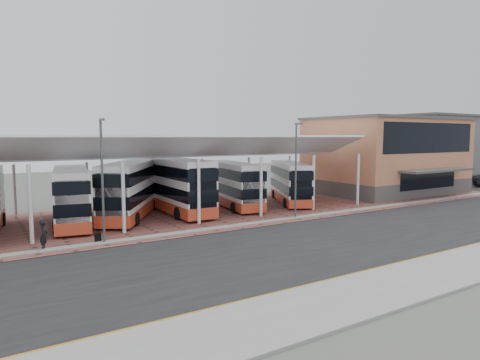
% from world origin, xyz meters
% --- Properties ---
extents(ground, '(140.00, 140.00, 0.00)m').
position_xyz_m(ground, '(0.00, 0.00, 0.00)').
color(ground, '#4F524C').
extents(road, '(120.00, 14.00, 0.02)m').
position_xyz_m(road, '(0.00, -1.00, 0.01)').
color(road, black).
rests_on(road, ground).
extents(forecourt, '(72.00, 16.00, 0.06)m').
position_xyz_m(forecourt, '(2.00, 13.00, 0.03)').
color(forecourt, brown).
rests_on(forecourt, ground).
extents(sidewalk, '(120.00, 4.00, 0.14)m').
position_xyz_m(sidewalk, '(0.00, -9.00, 0.07)').
color(sidewalk, gray).
rests_on(sidewalk, ground).
extents(north_kerb, '(120.00, 0.80, 0.14)m').
position_xyz_m(north_kerb, '(0.00, 6.20, 0.07)').
color(north_kerb, gray).
rests_on(north_kerb, ground).
extents(yellow_line_near, '(120.00, 0.12, 0.01)m').
position_xyz_m(yellow_line_near, '(0.00, -7.00, 0.03)').
color(yellow_line_near, '#B97C12').
rests_on(yellow_line_near, road).
extents(yellow_line_far, '(120.00, 0.12, 0.01)m').
position_xyz_m(yellow_line_far, '(0.00, -6.70, 0.03)').
color(yellow_line_far, '#B97C12').
rests_on(yellow_line_far, road).
extents(canopy, '(37.00, 11.63, 7.07)m').
position_xyz_m(canopy, '(-6.00, 13.94, 5.80)').
color(canopy, white).
rests_on(canopy, ground).
extents(terminal, '(18.40, 14.40, 9.25)m').
position_xyz_m(terminal, '(23.00, 13.92, 4.66)').
color(terminal, '#4F4C49').
rests_on(terminal, ground).
extents(warehouse, '(30.50, 20.50, 10.25)m').
position_xyz_m(warehouse, '(48.00, 24.00, 5.15)').
color(warehouse, '#5C5E61').
rests_on(warehouse, ground).
extents(lamp_west, '(0.16, 0.90, 8.07)m').
position_xyz_m(lamp_west, '(-14.00, 6.27, 4.36)').
color(lamp_west, '#4E5055').
rests_on(lamp_west, ground).
extents(lamp_east, '(0.16, 0.90, 8.07)m').
position_xyz_m(lamp_east, '(2.00, 6.27, 4.36)').
color(lamp_east, '#4E5055').
rests_on(lamp_east, ground).
extents(bus_1, '(4.27, 10.91, 4.39)m').
position_xyz_m(bus_1, '(-14.50, 13.92, 2.24)').
color(bus_1, white).
rests_on(bus_1, forecourt).
extents(bus_2, '(8.29, 11.17, 4.74)m').
position_xyz_m(bus_2, '(-9.63, 14.22, 2.41)').
color(bus_2, white).
rests_on(bus_2, forecourt).
extents(bus_3, '(3.22, 11.93, 4.89)m').
position_xyz_m(bus_3, '(-5.35, 14.54, 2.49)').
color(bus_3, white).
rests_on(bus_3, forecourt).
extents(bus_4, '(4.21, 10.82, 4.35)m').
position_xyz_m(bus_4, '(0.66, 14.35, 2.22)').
color(bus_4, white).
rests_on(bus_4, forecourt).
extents(bus_5, '(6.62, 10.07, 4.16)m').
position_xyz_m(bus_5, '(7.09, 13.33, 2.13)').
color(bus_5, white).
rests_on(bus_5, forecourt).
extents(pedestrian, '(0.62, 0.77, 1.83)m').
position_xyz_m(pedestrian, '(-17.54, 6.56, 0.97)').
color(pedestrian, black).
rests_on(pedestrian, forecourt).
extents(suitcase, '(0.38, 0.27, 0.65)m').
position_xyz_m(suitcase, '(-14.31, 6.70, 0.39)').
color(suitcase, black).
rests_on(suitcase, forecourt).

